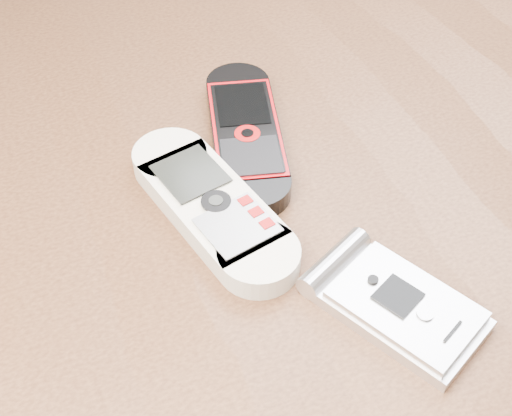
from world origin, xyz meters
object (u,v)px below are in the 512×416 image
Objects in this scene: nokia_white at (212,205)px; nokia_black_red at (246,133)px; table at (250,308)px; motorola_razr at (400,306)px.

nokia_black_red is (0.05, 0.06, -0.00)m from nokia_white.
nokia_white is 1.00× the size of nokia_black_red.
table is 0.17m from motorola_razr.
nokia_black_red is at bearing 69.07° from table.
nokia_black_red is at bearing 38.73° from nokia_white.
motorola_razr reaches higher than table.
nokia_white is at bearing 96.55° from motorola_razr.
nokia_white reaches higher than motorola_razr.
table is 0.14m from nokia_black_red.
motorola_razr is at bearing -63.63° from table.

